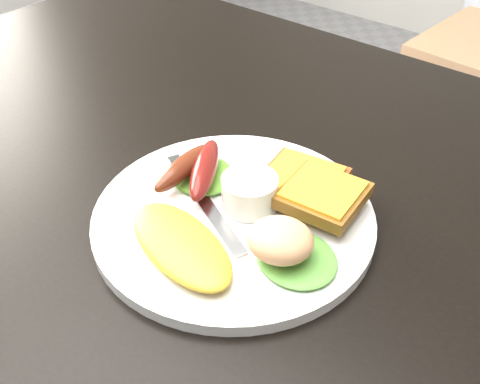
% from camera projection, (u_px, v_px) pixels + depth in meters
% --- Properties ---
extents(dining_table, '(1.20, 0.80, 0.04)m').
position_uv_depth(dining_table, '(225.00, 186.00, 0.64)').
color(dining_table, black).
rests_on(dining_table, ground).
extents(plate, '(0.28, 0.28, 0.01)m').
position_uv_depth(plate, '(234.00, 217.00, 0.55)').
color(plate, white).
rests_on(plate, dining_table).
extents(lettuce_left, '(0.09, 0.09, 0.01)m').
position_uv_depth(lettuce_left, '(202.00, 175.00, 0.59)').
color(lettuce_left, '#58A42E').
rests_on(lettuce_left, plate).
extents(lettuce_right, '(0.10, 0.10, 0.01)m').
position_uv_depth(lettuce_right, '(297.00, 258.00, 0.50)').
color(lettuce_right, '#4A8431').
rests_on(lettuce_right, plate).
extents(omelette, '(0.15, 0.10, 0.02)m').
position_uv_depth(omelette, '(181.00, 245.00, 0.50)').
color(omelette, gold).
rests_on(omelette, plate).
extents(sausage_a, '(0.03, 0.09, 0.02)m').
position_uv_depth(sausage_a, '(183.00, 168.00, 0.57)').
color(sausage_a, maroon).
rests_on(sausage_a, lettuce_left).
extents(sausage_b, '(0.07, 0.10, 0.02)m').
position_uv_depth(sausage_b, '(205.00, 169.00, 0.57)').
color(sausage_b, maroon).
rests_on(sausage_b, lettuce_left).
extents(ramekin, '(0.06, 0.06, 0.03)m').
position_uv_depth(ramekin, '(250.00, 192.00, 0.55)').
color(ramekin, white).
rests_on(ramekin, plate).
extents(toast_a, '(0.09, 0.09, 0.01)m').
position_uv_depth(toast_a, '(301.00, 182.00, 0.58)').
color(toast_a, brown).
rests_on(toast_a, plate).
extents(toast_b, '(0.08, 0.08, 0.01)m').
position_uv_depth(toast_b, '(323.00, 195.00, 0.54)').
color(toast_b, brown).
rests_on(toast_b, toast_a).
extents(potato_salad, '(0.07, 0.07, 0.03)m').
position_uv_depth(potato_salad, '(280.00, 240.00, 0.49)').
color(potato_salad, beige).
rests_on(potato_salad, lettuce_right).
extents(fork, '(0.16, 0.08, 0.00)m').
position_uv_depth(fork, '(203.00, 201.00, 0.56)').
color(fork, '#ADAFB7').
rests_on(fork, plate).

